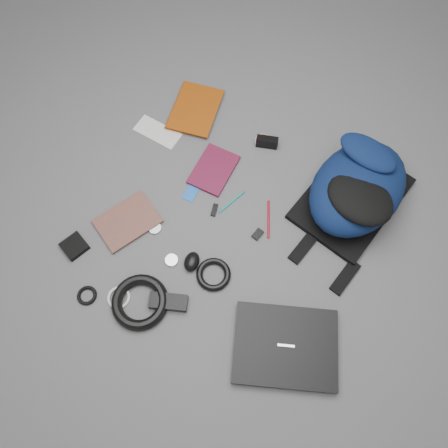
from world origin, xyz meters
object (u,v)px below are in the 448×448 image
at_px(comic_book, 117,206).
at_px(pouch, 74,246).
at_px(mouse, 192,262).
at_px(laptop, 285,346).
at_px(dvd_case, 214,170).
at_px(backpack, 358,188).
at_px(textbook_red, 174,104).
at_px(compact_camera, 267,142).
at_px(power_brick, 168,302).

xyz_separation_m(comic_book, pouch, (-0.05, -0.22, 0.00)).
xyz_separation_m(comic_book, mouse, (0.38, -0.08, 0.01)).
bearing_deg(laptop, dvd_case, 115.18).
bearing_deg(mouse, backpack, 38.94).
relative_size(textbook_red, comic_book, 1.13).
bearing_deg(textbook_red, backpack, -15.68).
height_order(laptop, compact_camera, compact_camera).
height_order(backpack, laptop, backpack).
bearing_deg(pouch, textbook_red, 88.44).
height_order(comic_book, compact_camera, compact_camera).
height_order(laptop, power_brick, laptop).
bearing_deg(backpack, pouch, -130.18).
distance_m(mouse, pouch, 0.46).
xyz_separation_m(backpack, mouse, (-0.45, -0.52, -0.08)).
bearing_deg(comic_book, compact_camera, 79.32).
relative_size(textbook_red, power_brick, 1.89).
xyz_separation_m(backpack, power_brick, (-0.45, -0.69, -0.09)).
bearing_deg(comic_book, pouch, -75.96).
height_order(compact_camera, pouch, compact_camera).
relative_size(backpack, power_brick, 3.65).
distance_m(dvd_case, compact_camera, 0.26).
xyz_separation_m(dvd_case, pouch, (-0.32, -0.54, 0.00)).
bearing_deg(dvd_case, comic_book, -130.32).
distance_m(laptop, power_brick, 0.44).
bearing_deg(textbook_red, laptop, -50.67).
distance_m(comic_book, dvd_case, 0.42).
height_order(comic_book, dvd_case, comic_book).
bearing_deg(mouse, dvd_case, 94.99).
relative_size(comic_book, pouch, 2.68).
xyz_separation_m(dvd_case, power_brick, (0.10, -0.57, 0.01)).
xyz_separation_m(laptop, compact_camera, (-0.40, 0.73, 0.01)).
height_order(laptop, pouch, laptop).
height_order(textbook_red, comic_book, textbook_red).
bearing_deg(comic_book, dvd_case, 77.12).
bearing_deg(dvd_case, compact_camera, 55.47).
xyz_separation_m(laptop, pouch, (-0.87, -0.02, -0.01)).
bearing_deg(compact_camera, comic_book, -145.04).
xyz_separation_m(backpack, dvd_case, (-0.55, -0.13, -0.10)).
bearing_deg(textbook_red, compact_camera, -10.25).
xyz_separation_m(compact_camera, pouch, (-0.47, -0.75, -0.01)).
distance_m(compact_camera, pouch, 0.88).
bearing_deg(power_brick, dvd_case, 79.84).
height_order(laptop, comic_book, laptop).
height_order(textbook_red, dvd_case, textbook_red).
distance_m(comic_book, compact_camera, 0.67).
bearing_deg(mouse, pouch, -172.23).
relative_size(dvd_case, mouse, 2.63).
height_order(compact_camera, mouse, compact_camera).
distance_m(textbook_red, compact_camera, 0.45).
bearing_deg(dvd_case, backpack, 12.88).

